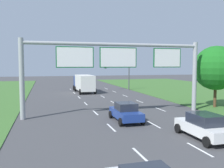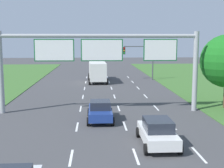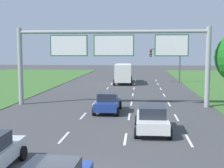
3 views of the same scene
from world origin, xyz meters
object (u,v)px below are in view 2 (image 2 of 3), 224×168
car_mid_lane (158,132)px  sign_gantry (101,55)px  car_lead_silver (100,111)px  box_truck (97,71)px  traffic_light_mast (141,55)px

car_mid_lane → sign_gantry: size_ratio=0.25×
car_lead_silver → sign_gantry: size_ratio=0.24×
car_mid_lane → box_truck: size_ratio=0.50×
car_lead_silver → traffic_light_mast: (6.76, 24.39, 3.09)m
sign_gantry → traffic_light_mast: sign_gantry is taller
sign_gantry → traffic_light_mast: (6.62, 21.39, -1.08)m
car_mid_lane → traffic_light_mast: bearing=83.5°
car_lead_silver → traffic_light_mast: traffic_light_mast is taller
box_truck → car_lead_silver: bearing=-91.8°
traffic_light_mast → car_lead_silver: bearing=-105.5°
car_mid_lane → sign_gantry: bearing=109.5°
box_truck → sign_gantry: sign_gantry is taller
car_lead_silver → box_truck: bearing=90.1°
car_mid_lane → sign_gantry: 10.36m
box_truck → traffic_light_mast: (6.76, 1.32, 2.23)m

